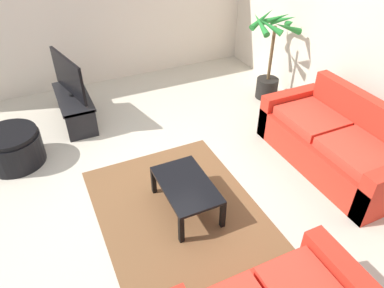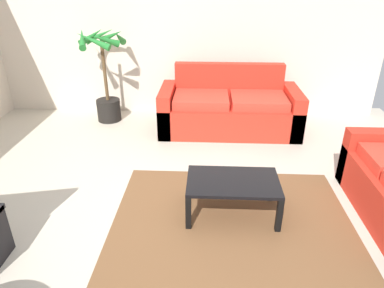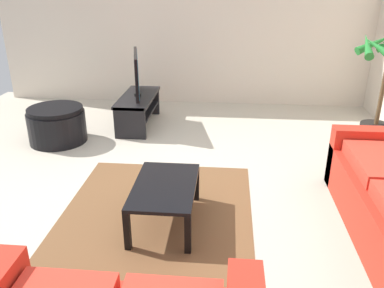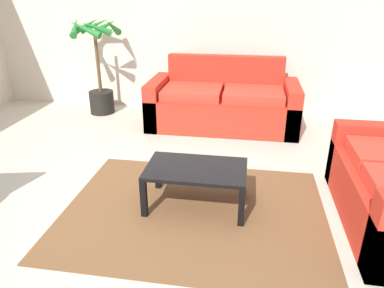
# 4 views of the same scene
# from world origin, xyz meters

# --- Properties ---
(ground_plane) EXTENTS (6.60, 6.60, 0.00)m
(ground_plane) POSITION_xyz_m (0.00, 0.00, 0.00)
(ground_plane) COLOR beige
(wall_back) EXTENTS (6.00, 0.06, 2.70)m
(wall_back) POSITION_xyz_m (0.00, 3.00, 1.35)
(wall_back) COLOR beige
(wall_back) RESTS_ON ground
(couch_main) EXTENTS (1.97, 0.90, 0.90)m
(couch_main) POSITION_xyz_m (0.65, 2.28, 0.30)
(couch_main) COLOR red
(couch_main) RESTS_ON ground
(coffee_table) EXTENTS (0.84, 0.52, 0.37)m
(coffee_table) POSITION_xyz_m (0.59, 0.26, 0.31)
(coffee_table) COLOR black
(coffee_table) RESTS_ON ground
(area_rug) EXTENTS (2.20, 1.70, 0.01)m
(area_rug) POSITION_xyz_m (0.59, 0.16, 0.00)
(area_rug) COLOR brown
(area_rug) RESTS_ON ground
(potted_palm) EXTENTS (0.70, 0.68, 1.40)m
(potted_palm) POSITION_xyz_m (-1.20, 2.55, 0.64)
(potted_palm) COLOR black
(potted_palm) RESTS_ON ground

